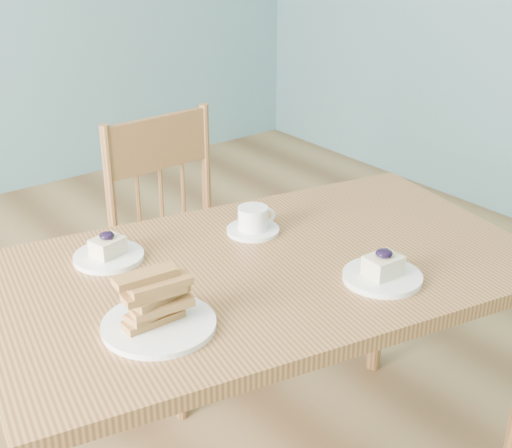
# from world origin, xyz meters

# --- Properties ---
(dining_table) EXTENTS (1.43, 0.98, 0.70)m
(dining_table) POSITION_xyz_m (0.36, -0.09, 0.63)
(dining_table) COLOR #A0723C
(dining_table) RESTS_ON ground
(dining_chair) EXTENTS (0.41, 0.40, 0.88)m
(dining_chair) POSITION_xyz_m (0.50, 0.51, 0.45)
(dining_chair) COLOR #A0723C
(dining_chair) RESTS_ON ground
(cheesecake_plate_near) EXTENTS (0.18, 0.18, 0.08)m
(cheesecake_plate_near) POSITION_xyz_m (0.53, -0.31, 0.72)
(cheesecake_plate_near) COLOR white
(cheesecake_plate_near) RESTS_ON dining_table
(cheesecake_plate_far) EXTENTS (0.17, 0.17, 0.07)m
(cheesecake_plate_far) POSITION_xyz_m (0.07, 0.17, 0.72)
(cheesecake_plate_far) COLOR white
(cheesecake_plate_far) RESTS_ON dining_table
(coffee_cup) EXTENTS (0.14, 0.14, 0.07)m
(coffee_cup) POSITION_xyz_m (0.45, 0.08, 0.73)
(coffee_cup) COLOR white
(coffee_cup) RESTS_ON dining_table
(biscotti_plate) EXTENTS (0.24, 0.24, 0.13)m
(biscotti_plate) POSITION_xyz_m (0.02, -0.17, 0.74)
(biscotti_plate) COLOR white
(biscotti_plate) RESTS_ON dining_table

